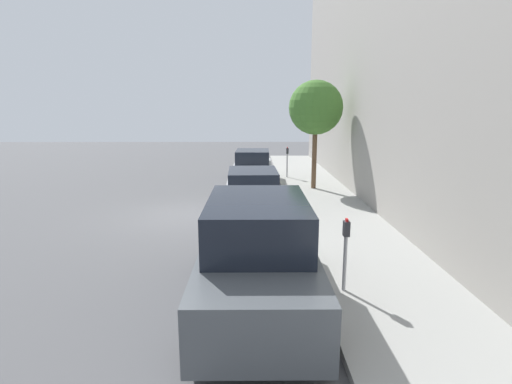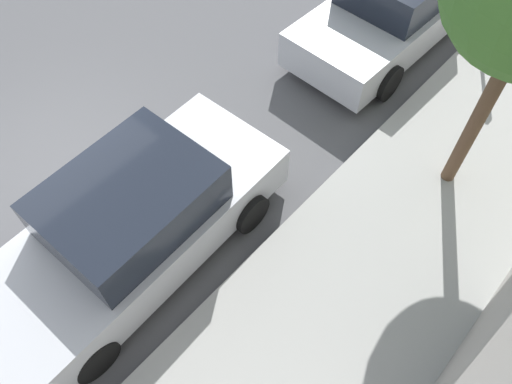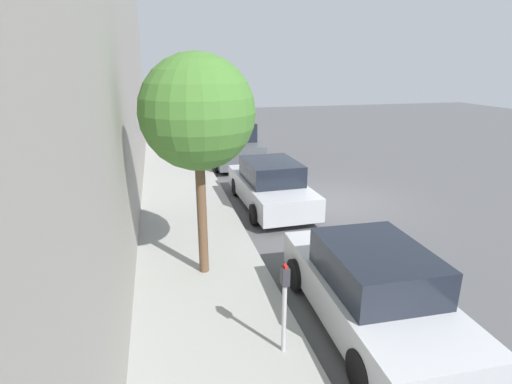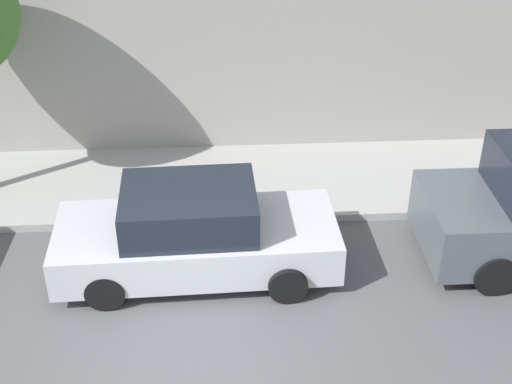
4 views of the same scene
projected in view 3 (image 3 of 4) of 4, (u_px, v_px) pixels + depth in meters
The scene contains 8 objects.
ground_plane at pixel (334, 202), 13.47m from camera, with size 60.00×60.00×0.00m, color #515154.
sidewalk at pixel (188, 212), 12.33m from camera, with size 2.81×32.00×0.15m.
parked_suv_nearest at pixel (232, 144), 18.41m from camera, with size 2.08×4.81×1.98m.
parked_sedan_second at pixel (270, 185), 12.81m from camera, with size 1.93×4.55×1.54m.
parked_sedan_third at pixel (371, 289), 6.92m from camera, with size 1.92×4.55×1.54m.
parking_meter_near at pixel (197, 144), 17.78m from camera, with size 0.11×0.15×1.40m.
parking_meter_far at pixel (285, 299), 6.00m from camera, with size 0.11×0.15×1.50m.
street_tree at pixel (197, 113), 7.66m from camera, with size 2.25×2.25×4.54m.
Camera 3 is at (5.62, 11.71, 4.45)m, focal length 28.00 mm.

